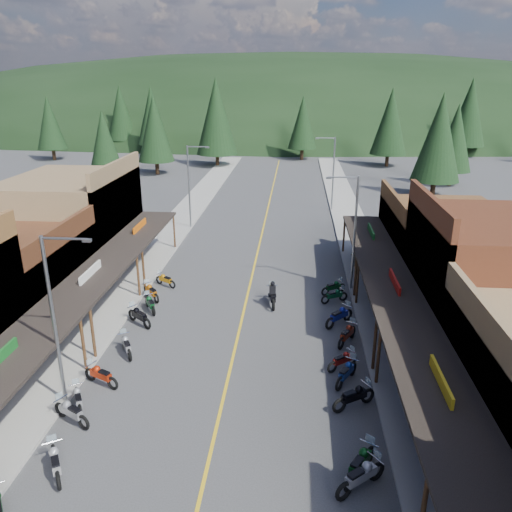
% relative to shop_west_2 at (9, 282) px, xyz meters
% --- Properties ---
extents(ground, '(220.00, 220.00, 0.00)m').
position_rel_shop_west_2_xyz_m(ground, '(13.75, -1.70, -2.53)').
color(ground, '#38383A').
rests_on(ground, ground).
extents(centerline, '(0.15, 90.00, 0.01)m').
position_rel_shop_west_2_xyz_m(centerline, '(13.75, 18.30, -2.53)').
color(centerline, gold).
rests_on(centerline, ground).
extents(sidewalk_west, '(3.40, 94.00, 0.15)m').
position_rel_shop_west_2_xyz_m(sidewalk_west, '(5.05, 18.30, -2.46)').
color(sidewalk_west, gray).
rests_on(sidewalk_west, ground).
extents(sidewalk_east, '(3.40, 94.00, 0.15)m').
position_rel_shop_west_2_xyz_m(sidewalk_east, '(22.45, 18.30, -2.46)').
color(sidewalk_east, gray).
rests_on(sidewalk_east, ground).
extents(shop_west_2, '(10.90, 9.00, 6.20)m').
position_rel_shop_west_2_xyz_m(shop_west_2, '(0.00, 0.00, 0.00)').
color(shop_west_2, '#3F2111').
rests_on(shop_west_2, ground).
extents(shop_west_3, '(10.90, 10.20, 8.20)m').
position_rel_shop_west_2_xyz_m(shop_west_3, '(-0.03, 9.60, 0.99)').
color(shop_west_3, brown).
rests_on(shop_west_3, ground).
extents(shop_east_2, '(10.90, 9.00, 8.20)m').
position_rel_shop_west_2_xyz_m(shop_east_2, '(27.54, 0.00, 0.99)').
color(shop_east_2, '#562B19').
rests_on(shop_east_2, ground).
extents(shop_east_3, '(10.90, 10.20, 6.20)m').
position_rel_shop_west_2_xyz_m(shop_east_3, '(27.51, 9.60, -0.00)').
color(shop_east_3, '#4C2D16').
rests_on(shop_east_3, ground).
extents(streetlight_0, '(2.16, 0.18, 8.00)m').
position_rel_shop_west_2_xyz_m(streetlight_0, '(6.80, -7.70, 1.93)').
color(streetlight_0, gray).
rests_on(streetlight_0, ground).
extents(streetlight_1, '(2.16, 0.18, 8.00)m').
position_rel_shop_west_2_xyz_m(streetlight_1, '(6.80, 20.30, 1.93)').
color(streetlight_1, gray).
rests_on(streetlight_1, ground).
extents(streetlight_2, '(2.16, 0.18, 8.00)m').
position_rel_shop_west_2_xyz_m(streetlight_2, '(20.71, 6.30, 1.93)').
color(streetlight_2, gray).
rests_on(streetlight_2, ground).
extents(streetlight_3, '(2.16, 0.18, 8.00)m').
position_rel_shop_west_2_xyz_m(streetlight_3, '(20.71, 28.30, 1.93)').
color(streetlight_3, gray).
rests_on(streetlight_3, ground).
extents(ridge_hill, '(310.00, 140.00, 60.00)m').
position_rel_shop_west_2_xyz_m(ridge_hill, '(13.75, 133.30, -2.53)').
color(ridge_hill, black).
rests_on(ridge_hill, ground).
extents(pine_0, '(5.04, 5.04, 11.00)m').
position_rel_shop_west_2_xyz_m(pine_0, '(-26.25, 60.30, 3.95)').
color(pine_0, black).
rests_on(pine_0, ground).
extents(pine_1, '(5.88, 5.88, 12.50)m').
position_rel_shop_west_2_xyz_m(pine_1, '(-10.25, 68.30, 4.70)').
color(pine_1, black).
rests_on(pine_1, ground).
extents(pine_2, '(6.72, 6.72, 14.00)m').
position_rel_shop_west_2_xyz_m(pine_2, '(3.75, 56.30, 5.46)').
color(pine_2, black).
rests_on(pine_2, ground).
extents(pine_3, '(5.04, 5.04, 11.00)m').
position_rel_shop_west_2_xyz_m(pine_3, '(17.75, 64.30, 3.95)').
color(pine_3, black).
rests_on(pine_3, ground).
extents(pine_4, '(5.88, 5.88, 12.50)m').
position_rel_shop_west_2_xyz_m(pine_4, '(31.75, 58.30, 4.70)').
color(pine_4, black).
rests_on(pine_4, ground).
extents(pine_5, '(6.72, 6.72, 14.00)m').
position_rel_shop_west_2_xyz_m(pine_5, '(47.75, 70.30, 5.46)').
color(pine_5, black).
rests_on(pine_5, ground).
extents(pine_7, '(5.88, 5.88, 12.50)m').
position_rel_shop_west_2_xyz_m(pine_7, '(-18.25, 74.30, 4.70)').
color(pine_7, black).
rests_on(pine_7, ground).
extents(pine_8, '(4.48, 4.48, 10.00)m').
position_rel_shop_west_2_xyz_m(pine_8, '(-8.25, 38.30, 3.44)').
color(pine_8, black).
rests_on(pine_8, ground).
extents(pine_9, '(4.93, 4.93, 10.80)m').
position_rel_shop_west_2_xyz_m(pine_9, '(37.75, 43.30, 3.85)').
color(pine_9, black).
rests_on(pine_9, ground).
extents(pine_10, '(5.38, 5.38, 11.60)m').
position_rel_shop_west_2_xyz_m(pine_10, '(-4.25, 48.30, 4.25)').
color(pine_10, black).
rests_on(pine_10, ground).
extents(pine_11, '(5.82, 5.82, 12.40)m').
position_rel_shop_west_2_xyz_m(pine_11, '(33.75, 36.30, 4.65)').
color(pine_11, black).
rests_on(pine_11, ground).
extents(bike_west_3, '(1.72, 2.21, 1.23)m').
position_rel_shop_west_2_xyz_m(bike_west_3, '(8.22, -11.92, -1.92)').
color(bike_west_3, '#A09FA5').
rests_on(bike_west_3, ground).
extents(bike_west_4, '(2.23, 1.66, 1.23)m').
position_rel_shop_west_2_xyz_m(bike_west_4, '(7.55, -9.03, -1.92)').
color(bike_west_4, gray).
rests_on(bike_west_4, ground).
extents(bike_west_5, '(1.52, 2.03, 1.12)m').
position_rel_shop_west_2_xyz_m(bike_west_5, '(7.42, -8.04, -1.97)').
color(bike_west_5, gray).
rests_on(bike_west_5, ground).
extents(bike_west_6, '(2.19, 1.54, 1.20)m').
position_rel_shop_west_2_xyz_m(bike_west_6, '(7.76, -6.20, -1.94)').
color(bike_west_6, '#AC260C').
rests_on(bike_west_6, ground).
extents(bike_west_7, '(1.62, 2.13, 1.18)m').
position_rel_shop_west_2_xyz_m(bike_west_7, '(8.06, -3.33, -1.95)').
color(bike_west_7, gray).
rests_on(bike_west_7, ground).
extents(bike_west_8, '(2.16, 1.96, 1.26)m').
position_rel_shop_west_2_xyz_m(bike_west_8, '(7.73, 0.03, -1.90)').
color(bike_west_8, black).
rests_on(bike_west_8, ground).
extents(bike_west_9, '(1.60, 2.05, 1.14)m').
position_rel_shop_west_2_xyz_m(bike_west_9, '(7.87, 1.87, -1.96)').
color(bike_west_9, '#0E481F').
rests_on(bike_west_9, ground).
extents(bike_west_10, '(1.91, 2.04, 1.20)m').
position_rel_shop_west_2_xyz_m(bike_west_10, '(7.43, 3.64, -1.93)').
color(bike_west_10, '#BB600D').
rests_on(bike_west_10, ground).
extents(bike_west_11, '(1.91, 1.52, 1.07)m').
position_rel_shop_west_2_xyz_m(bike_west_11, '(7.82, 5.89, -2.00)').
color(bike_west_11, '#BC7A0D').
rests_on(bike_west_11, ground).
extents(bike_east_3, '(2.28, 2.06, 1.32)m').
position_rel_shop_west_2_xyz_m(bike_east_3, '(19.43, -11.76, -1.87)').
color(bike_east_3, gray).
rests_on(bike_east_3, ground).
extents(bike_east_4, '(1.88, 2.35, 1.31)m').
position_rel_shop_west_2_xyz_m(bike_east_4, '(19.48, -11.12, -1.88)').
color(bike_east_4, '#0B3813').
rests_on(bike_east_4, ground).
extents(bike_east_5, '(2.27, 1.81, 1.27)m').
position_rel_shop_west_2_xyz_m(bike_east_5, '(19.68, -6.98, -1.90)').
color(bike_east_5, black).
rests_on(bike_east_5, ground).
extents(bike_east_6, '(1.69, 2.23, 1.23)m').
position_rel_shop_west_2_xyz_m(bike_east_6, '(19.51, -5.05, -1.92)').
color(bike_east_6, navy).
rests_on(bike_east_6, ground).
extents(bike_east_7, '(1.89, 1.66, 1.09)m').
position_rel_shop_west_2_xyz_m(bike_east_7, '(19.43, -3.82, -1.99)').
color(bike_east_7, maroon).
rests_on(bike_east_7, ground).
extents(bike_east_8, '(1.67, 2.24, 1.24)m').
position_rel_shop_west_2_xyz_m(bike_east_8, '(19.89, -1.21, -1.92)').
color(bike_east_8, maroon).
rests_on(bike_east_8, ground).
extents(bike_east_9, '(2.16, 2.20, 1.32)m').
position_rel_shop_west_2_xyz_m(bike_east_9, '(19.62, 0.96, -1.87)').
color(bike_east_9, navy).
rests_on(bike_east_9, ground).
extents(bike_east_10, '(1.98, 1.41, 1.08)m').
position_rel_shop_west_2_xyz_m(bike_east_10, '(19.56, 4.13, -1.99)').
color(bike_east_10, '#0D4525').
rests_on(bike_east_10, ground).
extents(bike_east_11, '(1.94, 1.58, 1.09)m').
position_rel_shop_west_2_xyz_m(bike_east_11, '(19.58, 5.52, -1.99)').
color(bike_east_11, '#0C3F19').
rests_on(bike_east_11, ground).
extents(rider_on_bike, '(1.05, 2.40, 1.77)m').
position_rel_shop_west_2_xyz_m(rider_on_bike, '(15.53, 3.41, -1.82)').
color(rider_on_bike, black).
rests_on(rider_on_bike, ground).
extents(pedestrian_east_a, '(0.53, 0.66, 1.59)m').
position_rel_shop_west_2_xyz_m(pedestrian_east_a, '(22.50, -3.55, -1.59)').
color(pedestrian_east_a, '#251C2B').
rests_on(pedestrian_east_a, sidewalk_east).
extents(pedestrian_east_b, '(0.90, 0.62, 1.72)m').
position_rel_shop_west_2_xyz_m(pedestrian_east_b, '(21.63, 10.74, -1.53)').
color(pedestrian_east_b, brown).
rests_on(pedestrian_east_b, sidewalk_east).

